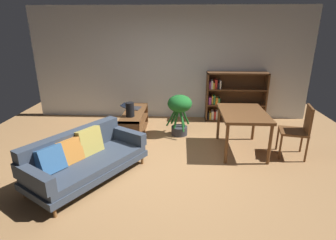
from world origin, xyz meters
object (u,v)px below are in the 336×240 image
open_laptop (132,107)px  dining_chair_near (299,129)px  desk_speaker (130,110)px  potted_floor_plant (180,109)px  media_console (135,122)px  fabric_couch (83,157)px  dining_table (243,116)px  bookshelf (232,97)px

open_laptop → dining_chair_near: dining_chair_near is taller
desk_speaker → potted_floor_plant: bearing=16.9°
potted_floor_plant → media_console: bearing=177.9°
fabric_couch → dining_chair_near: bearing=14.4°
dining_chair_near → media_console: bearing=162.9°
fabric_couch → open_laptop: fabric_couch is taller
media_console → open_laptop: 0.36m
media_console → dining_chair_near: (3.09, -0.95, 0.28)m
media_console → desk_speaker: size_ratio=4.67×
media_console → desk_speaker: 0.52m
dining_chair_near → dining_table: bearing=168.2°
media_console → potted_floor_plant: 1.03m
fabric_couch → open_laptop: size_ratio=4.40×
fabric_couch → media_console: fabric_couch is taller
dining_chair_near → bookshelf: 2.16m
open_laptop → potted_floor_plant: bearing=-13.4°
open_laptop → potted_floor_plant: potted_floor_plant is taller
dining_table → dining_chair_near: (0.94, -0.20, -0.14)m
open_laptop → media_console: bearing=-67.7°
fabric_couch → desk_speaker: size_ratio=6.82×
media_console → dining_table: dining_table is taller
desk_speaker → media_console: bearing=86.2°
fabric_couch → desk_speaker: (0.46, 1.52, 0.30)m
potted_floor_plant → bookshelf: bookshelf is taller
fabric_couch → dining_chair_near: size_ratio=2.09×
potted_floor_plant → dining_table: size_ratio=0.76×
potted_floor_plant → dining_table: potted_floor_plant is taller
media_console → desk_speaker: (-0.02, -0.34, 0.40)m
dining_table → desk_speaker: bearing=169.2°
desk_speaker → dining_table: desk_speaker is taller
bookshelf → open_laptop: bearing=-160.6°
open_laptop → dining_chair_near: (3.18, -1.17, 0.01)m
open_laptop → dining_table: bearing=-23.5°
dining_chair_near → bookshelf: (-0.83, 2.00, 0.05)m
open_laptop → dining_table: size_ratio=0.39×
fabric_couch → potted_floor_plant: (1.46, 1.83, 0.23)m
open_laptop → bookshelf: size_ratio=0.31×
media_console → open_laptop: size_ratio=3.01×
dining_table → dining_chair_near: size_ratio=1.23×
desk_speaker → dining_chair_near: (3.11, -0.61, -0.12)m
fabric_couch → dining_table: dining_table is taller
desk_speaker → bookshelf: (2.28, 1.39, -0.06)m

